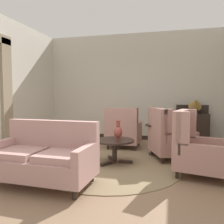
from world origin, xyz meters
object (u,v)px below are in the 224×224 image
object	(u,v)px
coffee_table	(115,145)
gramophone	(195,104)
settee	(44,158)
armchair_beside_settee	(123,131)
armchair_near_sideboard	(198,150)
side_table	(155,137)
porcelain_vase	(118,131)
sideboard	(192,126)
armchair_back_corner	(168,138)

from	to	relation	value
coffee_table	gramophone	bearing A→B (deg)	53.45
settee	armchair_beside_settee	xyz separation A→B (m)	(0.69, 2.69, 0.04)
armchair_beside_settee	armchair_near_sideboard	size ratio (longest dim) A/B	0.95
settee	side_table	bearing A→B (deg)	56.43
porcelain_vase	sideboard	world-z (taller)	sideboard
armchair_near_sideboard	sideboard	distance (m)	2.75
settee	sideboard	xyz separation A→B (m)	(2.47, 3.71, 0.09)
side_table	armchair_beside_settee	bearing A→B (deg)	147.74
sideboard	armchair_back_corner	bearing A→B (deg)	-109.69
armchair_near_sideboard	armchair_beside_settee	bearing A→B (deg)	56.80
coffee_table	side_table	distance (m)	1.13
porcelain_vase	gramophone	size ratio (longest dim) A/B	0.71
coffee_table	armchair_back_corner	bearing A→B (deg)	30.02
armchair_beside_settee	sideboard	bearing A→B (deg)	-148.55
sideboard	armchair_near_sideboard	bearing A→B (deg)	-92.90
armchair_beside_settee	gramophone	bearing A→B (deg)	-151.46
settee	side_table	distance (m)	2.65
armchair_near_sideboard	porcelain_vase	bearing A→B (deg)	88.33
armchair_back_corner	sideboard	distance (m)	1.94
coffee_table	porcelain_vase	distance (m)	0.27
porcelain_vase	sideboard	bearing A→B (deg)	55.62
armchair_beside_settee	armchair_near_sideboard	world-z (taller)	armchair_near_sideboard
settee	gramophone	size ratio (longest dim) A/B	3.00
coffee_table	armchair_beside_settee	xyz separation A→B (m)	(-0.11, 1.39, 0.06)
armchair_beside_settee	armchair_back_corner	bearing A→B (deg)	146.12
armchair_beside_settee	sideboard	size ratio (longest dim) A/B	0.97
armchair_back_corner	side_table	distance (m)	0.38
settee	armchair_near_sideboard	size ratio (longest dim) A/B	1.45
sideboard	gramophone	world-z (taller)	gramophone
armchair_near_sideboard	gramophone	size ratio (longest dim) A/B	2.07
porcelain_vase	settee	bearing A→B (deg)	-122.33
settee	armchair_beside_settee	world-z (taller)	armchair_beside_settee
armchair_near_sideboard	side_table	bearing A→B (deg)	46.75
coffee_table	armchair_beside_settee	world-z (taller)	armchair_beside_settee
armchair_back_corner	gramophone	world-z (taller)	gramophone
settee	porcelain_vase	bearing A→B (deg)	59.76
porcelain_vase	gramophone	bearing A→B (deg)	53.73
coffee_table	settee	world-z (taller)	settee
armchair_back_corner	gramophone	size ratio (longest dim) A/B	2.05
coffee_table	armchair_back_corner	distance (m)	1.18
armchair_back_corner	armchair_near_sideboard	xyz separation A→B (m)	(0.51, -0.92, -0.01)
armchair_near_sideboard	armchair_back_corner	bearing A→B (deg)	42.35
porcelain_vase	settee	distance (m)	1.62
porcelain_vase	armchair_back_corner	bearing A→B (deg)	28.98
porcelain_vase	side_table	xyz separation A→B (m)	(0.69, 0.80, -0.22)
side_table	armchair_back_corner	bearing A→B (deg)	-44.20
armchair_near_sideboard	gramophone	distance (m)	2.74
settee	armchair_beside_settee	bearing A→B (deg)	77.70
armchair_beside_settee	sideboard	distance (m)	2.05
settee	sideboard	bearing A→B (deg)	58.45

